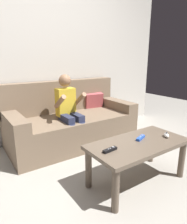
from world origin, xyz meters
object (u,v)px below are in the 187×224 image
game_remote_black_near_edge (110,150)px  nunchuk_white (166,135)px  person_seated_on_couch (69,108)px  coffee_table (138,149)px  game_remote_blue_far_corner (141,138)px  couch (71,122)px

game_remote_black_near_edge → nunchuk_white: 0.66m
person_seated_on_couch → coffee_table: (0.19, -1.02, -0.21)m
person_seated_on_couch → game_remote_blue_far_corner: person_seated_on_couch is taller
game_remote_black_near_edge → game_remote_blue_far_corner: size_ratio=1.00×
couch → game_remote_blue_far_corner: 1.18m
coffee_table → nunchuk_white: 0.34m
coffee_table → game_remote_blue_far_corner: size_ratio=6.70×
couch → nunchuk_white: couch is taller
person_seated_on_couch → coffee_table: person_seated_on_couch is taller
person_seated_on_couch → game_remote_blue_far_corner: (0.26, -0.98, -0.13)m
coffee_table → game_remote_blue_far_corner: 0.12m
coffee_table → game_remote_black_near_edge: game_remote_black_near_edge is taller
nunchuk_white → person_seated_on_couch: bearing=114.7°
couch → nunchuk_white: size_ratio=17.37×
couch → person_seated_on_couch: (-0.12, -0.19, 0.26)m
coffee_table → game_remote_black_near_edge: 0.34m
person_seated_on_couch → game_remote_black_near_edge: 1.04m
game_remote_black_near_edge → person_seated_on_couch: bearing=81.7°
game_remote_blue_far_corner → couch: bearing=96.8°
person_seated_on_couch → nunchuk_white: size_ratio=9.83×
coffee_table → game_remote_blue_far_corner: game_remote_blue_far_corner is taller
nunchuk_white → game_remote_blue_far_corner: 0.27m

